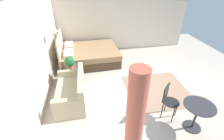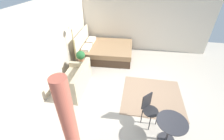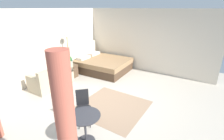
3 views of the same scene
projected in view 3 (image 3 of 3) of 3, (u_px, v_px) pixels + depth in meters
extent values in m
cube|color=#B2A899|center=(108.00, 98.00, 5.46)|extent=(9.12, 8.93, 0.02)
cube|color=beige|center=(45.00, 46.00, 6.46)|extent=(9.12, 0.12, 2.74)
cube|color=beige|center=(146.00, 41.00, 7.38)|extent=(0.12, 5.93, 2.74)
cube|color=#93755B|center=(112.00, 106.00, 4.96)|extent=(1.83, 1.89, 0.01)
cube|color=#473323|center=(103.00, 67.00, 7.69)|extent=(1.92, 2.27, 0.35)
cube|color=#93704C|center=(103.00, 61.00, 7.59)|extent=(1.96, 2.31, 0.21)
cube|color=beige|center=(84.00, 55.00, 8.06)|extent=(1.88, 0.15, 1.18)
cube|color=silver|center=(83.00, 58.00, 7.58)|extent=(0.67, 0.35, 0.12)
cube|color=silver|center=(94.00, 54.00, 8.23)|extent=(0.67, 0.35, 0.12)
cube|color=tan|center=(52.00, 81.00, 6.14)|extent=(1.50, 0.78, 0.44)
cube|color=tan|center=(56.00, 72.00, 5.84)|extent=(1.49, 0.15, 0.40)
cube|color=tan|center=(65.00, 68.00, 6.57)|extent=(0.15, 0.77, 0.18)
cube|color=tan|center=(34.00, 80.00, 5.50)|extent=(0.15, 0.77, 0.18)
cube|color=brown|center=(70.00, 71.00, 6.93)|extent=(0.51, 0.41, 0.54)
cylinder|color=#935B3D|center=(69.00, 64.00, 6.71)|extent=(0.18, 0.18, 0.13)
sphere|color=#235B2D|center=(68.00, 60.00, 6.64)|extent=(0.32, 0.32, 0.32)
cylinder|color=slate|center=(71.00, 62.00, 6.91)|extent=(0.12, 0.12, 0.20)
cylinder|color=#99844C|center=(70.00, 73.00, 7.44)|extent=(0.29, 0.29, 0.02)
cylinder|color=#99844C|center=(69.00, 55.00, 7.14)|extent=(0.04, 0.04, 1.64)
cone|color=beige|center=(67.00, 34.00, 6.83)|extent=(0.27, 0.27, 0.15)
cylinder|color=#2D2D33|center=(85.00, 129.00, 3.54)|extent=(0.05, 0.05, 0.67)
cylinder|color=#2D2D33|center=(84.00, 116.00, 3.42)|extent=(0.67, 0.67, 0.02)
cylinder|color=black|center=(78.00, 121.00, 3.95)|extent=(0.02, 0.02, 0.47)
cylinder|color=black|center=(90.00, 119.00, 4.01)|extent=(0.02, 0.02, 0.47)
cylinder|color=black|center=(78.00, 114.00, 4.20)|extent=(0.02, 0.02, 0.47)
cylinder|color=black|center=(89.00, 113.00, 4.26)|extent=(0.02, 0.02, 0.47)
cylinder|color=black|center=(83.00, 108.00, 4.02)|extent=(0.55, 0.55, 0.02)
cube|color=black|center=(82.00, 97.00, 4.09)|extent=(0.24, 0.24, 0.42)
cylinder|color=#C15B47|center=(67.00, 137.00, 2.19)|extent=(0.25, 0.25, 2.35)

